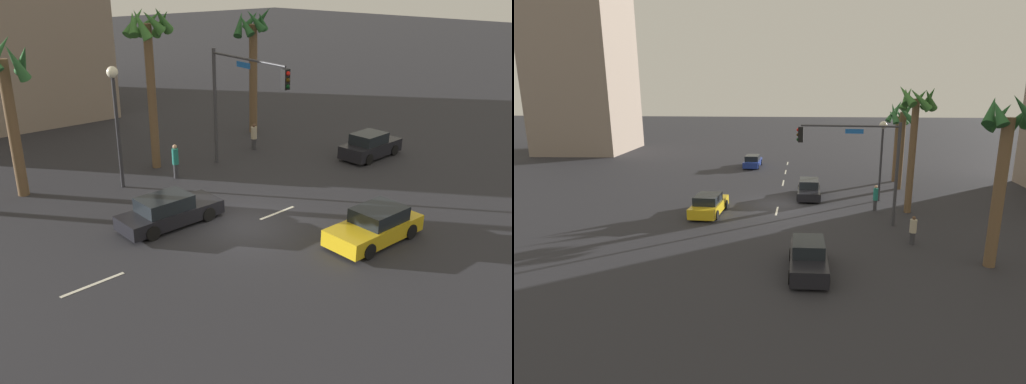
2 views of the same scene
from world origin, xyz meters
TOP-DOWN VIEW (x-y plane):
  - ground_plane at (0.00, 0.00)m, footprint 220.00×220.00m
  - lane_stripe_2 at (-7.28, 0.00)m, footprint 2.44×0.14m
  - lane_stripe_3 at (1.87, 0.00)m, footprint 2.14×0.14m
  - car_0 at (11.68, 2.10)m, footprint 4.14×1.86m
  - car_2 at (2.84, -4.65)m, footprint 4.40×2.05m
  - car_3 at (-2.45, 2.31)m, footprint 4.64×1.89m
  - traffic_signal at (4.22, 5.42)m, footprint 0.80×6.30m
  - streetlamp at (-1.61, 7.70)m, footprint 0.56×0.56m
  - pedestrian_0 at (1.17, 6.95)m, footprint 0.42×0.42m
  - pedestrian_1 at (7.67, 7.89)m, footprint 0.53×0.53m
  - palm_tree_0 at (-5.72, 10.12)m, footprint 2.57×2.70m
  - palm_tree_2 at (1.44, 9.16)m, footprint 2.59×2.86m
  - palm_tree_3 at (10.34, 10.91)m, footprint 2.67×2.65m

SIDE VIEW (x-z plane):
  - ground_plane at x=0.00m, z-range 0.00..0.00m
  - lane_stripe_2 at x=-7.28m, z-range 0.00..0.01m
  - lane_stripe_3 at x=1.87m, z-range 0.00..0.01m
  - car_3 at x=-2.45m, z-range -0.06..1.32m
  - car_2 at x=2.84m, z-range -0.06..1.35m
  - car_0 at x=11.68m, z-range -0.07..1.43m
  - pedestrian_1 at x=7.67m, z-range 0.03..1.66m
  - pedestrian_0 at x=1.17m, z-range 0.06..1.91m
  - streetlamp at x=-1.61m, z-range 1.23..7.34m
  - traffic_signal at x=4.22m, z-range 1.21..7.67m
  - palm_tree_0 at x=-5.72m, z-range 1.44..9.13m
  - palm_tree_3 at x=10.34m, z-range 1.59..9.87m
  - palm_tree_2 at x=1.44m, z-range 2.15..10.96m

